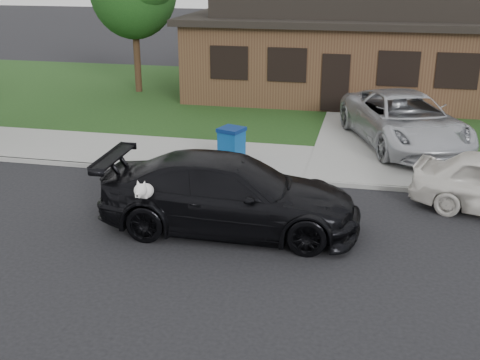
# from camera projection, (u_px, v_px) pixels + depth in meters

# --- Properties ---
(ground) EXTENTS (120.00, 120.00, 0.00)m
(ground) POSITION_uv_depth(u_px,v_px,m) (113.00, 225.00, 13.20)
(ground) COLOR black
(ground) RESTS_ON ground
(sidewalk) EXTENTS (60.00, 3.00, 0.12)m
(sidewalk) POSITION_uv_depth(u_px,v_px,m) (182.00, 155.00, 17.76)
(sidewalk) COLOR gray
(sidewalk) RESTS_ON ground
(curb) EXTENTS (60.00, 0.12, 0.12)m
(curb) POSITION_uv_depth(u_px,v_px,m) (166.00, 171.00, 16.39)
(curb) COLOR gray
(curb) RESTS_ON ground
(lawn) EXTENTS (60.00, 13.00, 0.13)m
(lawn) POSITION_uv_depth(u_px,v_px,m) (241.00, 98.00, 25.09)
(lawn) COLOR #193814
(lawn) RESTS_ON ground
(driveway) EXTENTS (4.50, 13.00, 0.14)m
(driveway) POSITION_uv_depth(u_px,v_px,m) (389.00, 123.00, 21.12)
(driveway) COLOR gray
(driveway) RESTS_ON ground
(sedan) EXTENTS (5.59, 2.63, 1.61)m
(sedan) POSITION_uv_depth(u_px,v_px,m) (230.00, 194.00, 12.77)
(sedan) COLOR black
(sedan) RESTS_ON ground
(minivan) EXTENTS (4.37, 6.20, 1.57)m
(minivan) POSITION_uv_depth(u_px,v_px,m) (404.00, 120.00, 18.19)
(minivan) COLOR #B6B9BE
(minivan) RESTS_ON driveway
(recycling_bin) EXTENTS (0.79, 0.79, 1.04)m
(recycling_bin) POSITION_uv_depth(u_px,v_px,m) (232.00, 146.00, 16.62)
(recycling_bin) COLOR #0C468B
(recycling_bin) RESTS_ON sidewalk
(house) EXTENTS (12.60, 8.60, 4.65)m
(house) POSITION_uv_depth(u_px,v_px,m) (343.00, 44.00, 25.39)
(house) COLOR #422B1C
(house) RESTS_ON ground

